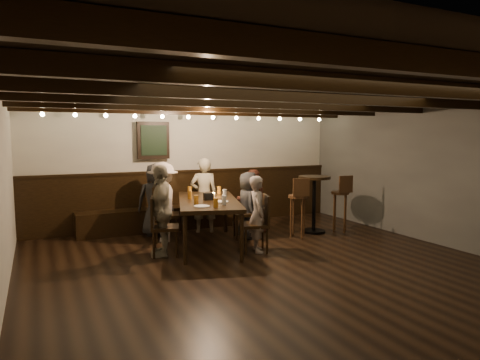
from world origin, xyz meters
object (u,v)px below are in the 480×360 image
bar_stool_right (340,210)px  chair_right_near (246,222)px  person_bench_centre (204,195)px  person_left_far (162,210)px  chair_right_far (256,234)px  person_right_near (248,205)px  dining_table (208,203)px  high_top_table (314,196)px  person_bench_left (156,200)px  chair_left_far (164,237)px  person_right_far (258,214)px  bar_stool_left (298,215)px  person_left_near (163,202)px  person_bench_right (252,201)px  chair_left_near (165,224)px

bar_stool_right → chair_right_near: bearing=172.7°
person_bench_centre → person_left_far: 1.68m
chair_right_far → person_right_near: person_right_near is taller
dining_table → high_top_table: high_top_table is taller
person_bench_left → person_right_near: bearing=164.7°
chair_right_near → chair_right_far: 0.90m
chair_left_far → person_bench_left: (0.22, 1.34, 0.39)m
person_right_near → high_top_table: bearing=-78.3°
chair_right_far → bar_stool_right: 2.21m
chair_right_near → chair_right_far: size_ratio=1.04×
person_left_far → person_right_far: size_ratio=1.16×
chair_left_far → bar_stool_left: size_ratio=0.83×
person_bench_left → bar_stool_right: 3.51m
chair_left_far → person_left_near: size_ratio=0.66×
chair_right_far → person_bench_centre: person_bench_centre is taller
chair_right_near → bar_stool_left: bearing=-94.3°
chair_right_near → person_bench_right: size_ratio=0.78×
person_right_near → person_left_near: bearing=90.0°
person_right_far → chair_right_far: bearing=90.0°
person_left_near → person_right_near: (1.44, -0.44, -0.10)m
person_left_near → person_left_far: size_ratio=0.99×
bar_stool_right → dining_table: bearing=-180.0°
chair_left_far → high_top_table: 3.06m
dining_table → person_right_far: person_right_far is taller
chair_left_near → high_top_table: bearing=95.6°
person_left_near → person_bench_right: bearing=105.3°
person_bench_right → person_left_near: person_left_near is taller
person_left_far → high_top_table: 3.06m
person_left_near → person_right_near: 1.50m
chair_right_far → person_left_near: (-1.14, 1.29, 0.42)m
chair_left_far → person_bench_right: size_ratio=0.76×
chair_left_near → chair_right_near: bearing=90.0°
dining_table → chair_left_far: bearing=-148.0°
chair_right_far → person_left_far: (-1.41, 0.43, 0.43)m
chair_right_far → person_bench_centre: (-0.25, 1.64, 0.43)m
high_top_table → person_bench_left: bearing=159.7°
chair_left_far → person_right_far: 1.51m
person_bench_right → person_bench_centre: bearing=-9.5°
chair_right_near → person_bench_centre: size_ratio=0.66×
dining_table → bar_stool_right: size_ratio=2.09×
dining_table → high_top_table: (2.19, 0.09, -0.01)m
chair_left_near → bar_stool_right: 3.33m
chair_right_far → person_bench_left: person_bench_left is taller
dining_table → person_bench_right: (1.12, 0.60, -0.12)m
person_bench_right → high_top_table: (1.07, -0.51, 0.11)m
person_right_near → high_top_table: size_ratio=1.11×
dining_table → person_bench_left: 1.27m
chair_left_near → person_left_near: (-0.03, 0.01, 0.40)m
high_top_table → person_left_far: bearing=-174.3°
person_bench_left → person_right_near: size_ratio=1.12×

